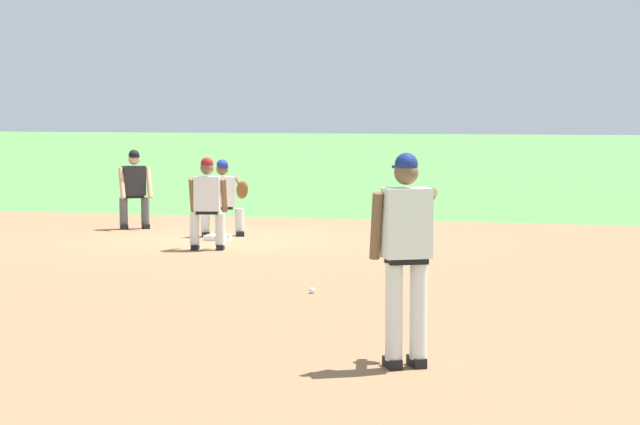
{
  "coord_description": "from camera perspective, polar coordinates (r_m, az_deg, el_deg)",
  "views": [
    {
      "loc": [
        -19.77,
        -6.91,
        2.26
      ],
      "look_at": [
        -6.54,
        -3.48,
        1.09
      ],
      "focal_mm": 70.0,
      "sensor_mm": 36.0,
      "label": 1
    }
  ],
  "objects": [
    {
      "name": "infield_dirt_patch",
      "position": [
        15.9,
        -1.78,
        -3.26
      ],
      "size": [
        18.0,
        18.0,
        0.01
      ],
      "primitive_type": "cube",
      "color": "#936B47",
      "rests_on": "ground"
    },
    {
      "name": "first_baseman",
      "position": [
        21.55,
        -4.41,
        0.82
      ],
      "size": [
        0.83,
        1.01,
        1.34
      ],
      "color": "black",
      "rests_on": "ground"
    },
    {
      "name": "ground_plane",
      "position": [
        21.06,
        -4.71,
        -1.27
      ],
      "size": [
        160.0,
        160.0,
        0.0
      ],
      "primitive_type": "plane",
      "color": "#518942"
    },
    {
      "name": "baseball",
      "position": [
        15.05,
        -0.37,
        -3.59
      ],
      "size": [
        0.07,
        0.07,
        0.07
      ],
      "primitive_type": "sphere",
      "color": "white",
      "rests_on": "ground"
    },
    {
      "name": "first_base_bag",
      "position": [
        21.06,
        -4.71,
        -1.15
      ],
      "size": [
        0.38,
        0.38,
        0.09
      ],
      "primitive_type": "cube",
      "color": "white",
      "rests_on": "ground"
    },
    {
      "name": "umpire",
      "position": [
        23.11,
        -8.49,
        1.21
      ],
      "size": [
        0.64,
        0.68,
        1.46
      ],
      "color": "black",
      "rests_on": "ground"
    },
    {
      "name": "baserunner",
      "position": [
        19.57,
        -5.18,
        0.58
      ],
      "size": [
        0.53,
        0.65,
        1.46
      ],
      "color": "black",
      "rests_on": "ground"
    },
    {
      "name": "pitcher",
      "position": [
        10.72,
        3.99,
        -1.54
      ],
      "size": [
        0.83,
        0.58,
        1.86
      ],
      "color": "black",
      "rests_on": "ground"
    }
  ]
}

